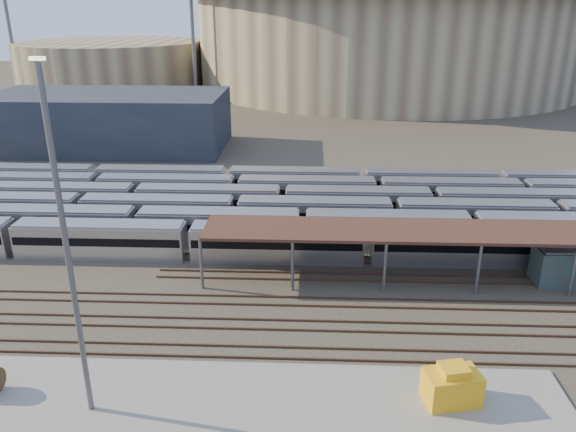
{
  "coord_description": "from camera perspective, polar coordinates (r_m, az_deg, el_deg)",
  "views": [
    {
      "loc": [
        2.19,
        -45.77,
        25.68
      ],
      "look_at": [
        -0.31,
        12.0,
        3.38
      ],
      "focal_mm": 35.0,
      "sensor_mm": 36.0,
      "label": 1
    }
  ],
  "objects": [
    {
      "name": "yard_light_pole",
      "position": [
        35.89,
        -21.5,
        -3.49
      ],
      "size": [
        0.81,
        0.36,
        22.72
      ],
      "color": "#5B5C61",
      "rests_on": "apron"
    },
    {
      "name": "stadium",
      "position": [
        187.39,
        9.95,
        17.97
      ],
      "size": [
        124.0,
        124.0,
        32.5
      ],
      "color": "#978F66",
      "rests_on": "ground"
    },
    {
      "name": "floodlight_3",
      "position": [
        206.19,
        -0.97,
        19.68
      ],
      "size": [
        4.0,
        1.0,
        38.4
      ],
      "color": "#5B5C61",
      "rests_on": "ground"
    },
    {
      "name": "secondary_arena",
      "position": [
        187.38,
        -17.49,
        14.43
      ],
      "size": [
        56.0,
        56.0,
        14.0
      ],
      "primitive_type": "cylinder",
      "color": "#978F66",
      "rests_on": "ground"
    },
    {
      "name": "apron",
      "position": [
        40.65,
        -8.71,
        -18.2
      ],
      "size": [
        50.0,
        9.0,
        0.2
      ],
      "primitive_type": "cube",
      "color": "gray",
      "rests_on": "ground"
    },
    {
      "name": "ground",
      "position": [
        52.52,
        -0.23,
        -8.18
      ],
      "size": [
        420.0,
        420.0,
        0.0
      ],
      "primitive_type": "plane",
      "color": "#383026",
      "rests_on": "ground"
    },
    {
      "name": "subway_trains",
      "position": [
        68.73,
        -1.74,
        0.75
      ],
      "size": [
        129.69,
        23.9,
        3.6
      ],
      "color": "#B5B5BA",
      "rests_on": "ground"
    },
    {
      "name": "yellow_equipment",
      "position": [
        40.98,
        16.29,
        -16.36
      ],
      "size": [
        4.02,
        2.98,
        2.27
      ],
      "primitive_type": "cube",
      "rotation": [
        0.0,
        0.0,
        0.21
      ],
      "color": "gold",
      "rests_on": "apron"
    },
    {
      "name": "inspection_shed",
      "position": [
        57.43,
        22.48,
        -1.72
      ],
      "size": [
        60.3,
        6.0,
        5.3
      ],
      "color": "#5B5C61",
      "rests_on": "ground"
    },
    {
      "name": "service_building",
      "position": [
        109.38,
        -17.69,
        9.21
      ],
      "size": [
        42.0,
        20.0,
        10.0
      ],
      "primitive_type": "cube",
      "color": "#1E232D",
      "rests_on": "ground"
    },
    {
      "name": "floodlight_1",
      "position": [
        187.37,
        -26.57,
        17.47
      ],
      "size": [
        4.0,
        1.0,
        38.4
      ],
      "color": "#5B5C61",
      "rests_on": "ground"
    },
    {
      "name": "empty_tracks",
      "position": [
        48.18,
        -0.51,
        -10.99
      ],
      "size": [
        170.0,
        9.62,
        0.18
      ],
      "color": "#4C3323",
      "rests_on": "ground"
    },
    {
      "name": "floodlight_0",
      "position": [
        159.14,
        -9.73,
        18.99
      ],
      "size": [
        4.0,
        1.0,
        38.4
      ],
      "color": "#5B5C61",
      "rests_on": "ground"
    }
  ]
}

